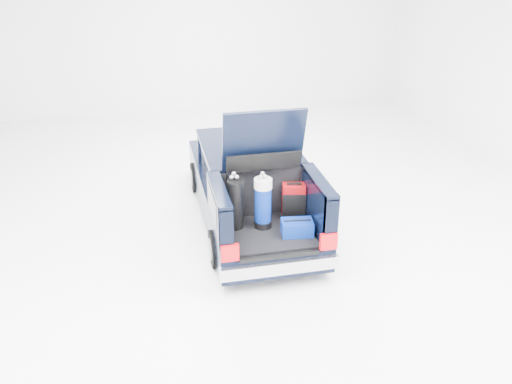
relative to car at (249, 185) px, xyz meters
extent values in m
plane|color=white|center=(0.00, -0.11, -0.67)|extent=(14.00, 14.00, 0.00)
cube|color=black|center=(0.00, 0.54, -0.17)|extent=(1.75, 3.00, 0.70)
cube|color=black|center=(0.00, 2.11, -0.27)|extent=(1.70, 0.30, 0.50)
cube|color=#A7A7AF|center=(0.00, 2.25, -0.34)|extent=(1.72, 0.10, 0.22)
cube|color=black|center=(0.00, 0.04, 0.45)|extent=(1.55, 1.95, 0.54)
cube|color=black|center=(0.00, 0.04, 0.74)|extent=(1.62, 2.05, 0.06)
cube|color=black|center=(0.00, -1.61, -0.32)|extent=(1.75, 1.30, 0.40)
cube|color=black|center=(0.00, -1.59, -0.10)|extent=(1.32, 1.18, 0.05)
cube|color=black|center=(-0.78, -1.61, 0.30)|extent=(0.20, 1.30, 0.85)
cube|color=black|center=(0.78, -1.61, 0.30)|extent=(0.20, 1.30, 0.85)
cube|color=black|center=(-0.78, -1.61, 0.74)|extent=(0.20, 1.30, 0.06)
cube|color=black|center=(0.78, -1.61, 0.74)|extent=(0.20, 1.30, 0.06)
cube|color=black|center=(0.00, -0.99, 0.30)|extent=(1.36, 0.08, 0.84)
cube|color=#A7A7AF|center=(0.00, -2.29, -0.29)|extent=(1.80, 0.12, 0.20)
cube|color=#A1060C|center=(-0.74, -2.26, 0.05)|extent=(0.26, 0.07, 0.26)
cube|color=#A1060C|center=(0.74, -2.26, 0.05)|extent=(0.26, 0.07, 0.26)
cube|color=black|center=(0.00, -2.25, -0.12)|extent=(1.20, 0.06, 0.06)
cube|color=black|center=(0.00, -1.16, 1.29)|extent=(1.28, 0.33, 1.03)
cube|color=black|center=(0.00, -1.12, 1.43)|extent=(0.95, 0.17, 0.54)
cylinder|color=black|center=(-0.82, 1.34, -0.36)|extent=(0.20, 0.62, 0.62)
cylinder|color=slate|center=(-0.82, 1.34, -0.36)|extent=(0.23, 0.36, 0.36)
cylinder|color=black|center=(0.82, 1.34, -0.36)|extent=(0.20, 0.62, 0.62)
cylinder|color=slate|center=(0.82, 1.34, -0.36)|extent=(0.23, 0.36, 0.36)
cylinder|color=black|center=(-0.82, -1.46, -0.36)|extent=(0.20, 0.62, 0.62)
cylinder|color=slate|center=(-0.82, -1.46, -0.36)|extent=(0.23, 0.36, 0.36)
cylinder|color=black|center=(0.82, -1.46, -0.36)|extent=(0.20, 0.62, 0.62)
cylinder|color=slate|center=(0.82, -1.46, -0.36)|extent=(0.23, 0.36, 0.36)
cube|color=#7A0407|center=(0.50, -1.19, 0.22)|extent=(0.40, 0.30, 0.58)
cube|color=black|center=(0.50, -1.19, 0.52)|extent=(0.24, 0.10, 0.03)
cube|color=black|center=(0.50, -1.30, 0.16)|extent=(0.37, 0.10, 0.44)
cylinder|color=black|center=(-0.50, -1.37, 0.35)|extent=(0.33, 0.37, 0.86)
cube|color=white|center=(-0.50, -1.26, 0.38)|extent=(0.10, 0.04, 0.30)
sphere|color=#99999E|center=(-0.54, -1.35, 0.81)|extent=(0.07, 0.07, 0.07)
sphere|color=#99999E|center=(-0.47, -1.40, 0.83)|extent=(0.07, 0.07, 0.07)
cylinder|color=black|center=(-0.06, -1.42, -0.02)|extent=(0.31, 0.31, 0.11)
cylinder|color=navy|center=(-0.06, -1.42, 0.33)|extent=(0.29, 0.29, 0.59)
cylinder|color=white|center=(-0.06, -1.42, 0.68)|extent=(0.31, 0.31, 0.15)
sphere|color=#99999E|center=(-0.03, -1.39, 0.79)|extent=(0.07, 0.07, 0.07)
sphere|color=#99999E|center=(-0.06, -1.37, 0.84)|extent=(0.07, 0.07, 0.07)
cube|color=navy|center=(0.40, -1.76, 0.04)|extent=(0.51, 0.37, 0.23)
cylinder|color=black|center=(0.40, -1.76, 0.17)|extent=(0.42, 0.08, 0.03)
camera|label=1|loc=(-1.76, -8.74, 4.20)|focal=38.00mm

